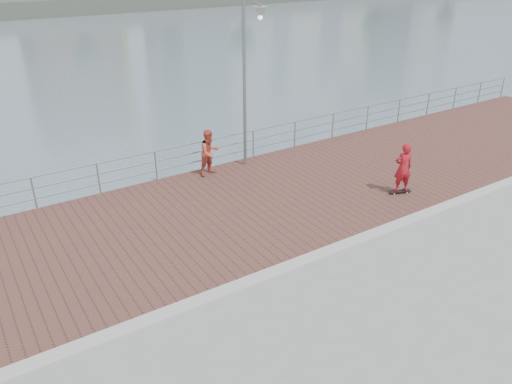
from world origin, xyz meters
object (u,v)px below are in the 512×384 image
guardrail (182,156)px  bystander (210,152)px  street_lamp (251,51)px  skateboarder (403,168)px

guardrail → bystander: (0.83, -0.61, 0.18)m
bystander → street_lamp: bearing=-23.7°
guardrail → street_lamp: bearing=-21.6°
street_lamp → skateboarder: 6.48m
guardrail → skateboarder: (5.49, -5.51, 0.27)m
guardrail → street_lamp: (2.40, -0.95, 3.68)m
street_lamp → bystander: 3.85m
guardrail → bystander: bearing=-36.4°
street_lamp → bystander: size_ratio=3.63×
guardrail → bystander: 1.04m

